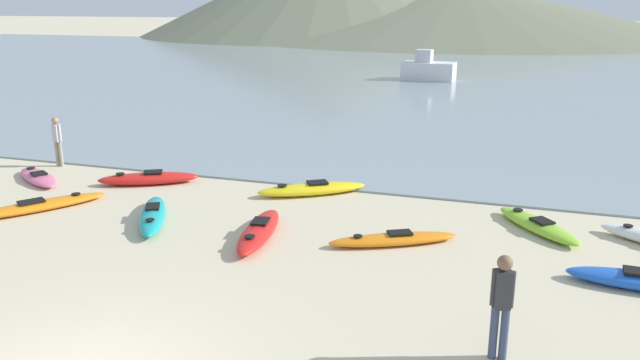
# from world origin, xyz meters

# --- Properties ---
(bay_water) EXTENTS (160.00, 70.00, 0.06)m
(bay_water) POSITION_xyz_m (0.00, 45.62, 0.03)
(bay_water) COLOR gray
(bay_water) RESTS_ON ground_plane
(far_hill_midleft) EXTENTS (73.23, 73.23, 8.40)m
(far_hill_midleft) POSITION_xyz_m (-5.39, 96.79, 4.20)
(far_hill_midleft) COLOR #6B7056
(far_hill_midleft) RESTS_ON ground_plane
(kayak_on_sand_0) EXTENTS (2.96, 2.04, 0.40)m
(kayak_on_sand_0) POSITION_xyz_m (-4.82, 9.43, 0.18)
(kayak_on_sand_0) COLOR red
(kayak_on_sand_0) RESTS_ON ground_plane
(kayak_on_sand_1) EXTENTS (2.91, 1.95, 0.30)m
(kayak_on_sand_1) POSITION_xyz_m (3.20, 6.96, 0.13)
(kayak_on_sand_1) COLOR orange
(kayak_on_sand_1) RESTS_ON ground_plane
(kayak_on_sand_2) EXTENTS (3.05, 2.36, 0.37)m
(kayak_on_sand_2) POSITION_xyz_m (0.20, 10.00, 0.16)
(kayak_on_sand_2) COLOR yellow
(kayak_on_sand_2) RESTS_ON ground_plane
(kayak_on_sand_3) EXTENTS (2.00, 2.92, 0.38)m
(kayak_on_sand_3) POSITION_xyz_m (-2.82, 6.57, 0.17)
(kayak_on_sand_3) COLOR teal
(kayak_on_sand_3) RESTS_ON ground_plane
(kayak_on_sand_4) EXTENTS (2.68, 2.09, 0.29)m
(kayak_on_sand_4) POSITION_xyz_m (-8.24, 8.66, 0.12)
(kayak_on_sand_4) COLOR #E5668C
(kayak_on_sand_4) RESTS_ON ground_plane
(kayak_on_sand_7) EXTENTS (2.28, 2.62, 0.32)m
(kayak_on_sand_7) POSITION_xyz_m (6.31, 8.92, 0.14)
(kayak_on_sand_7) COLOR #8CCC2D
(kayak_on_sand_7) RESTS_ON ground_plane
(kayak_on_sand_8) EXTENTS (1.16, 3.03, 0.38)m
(kayak_on_sand_8) POSITION_xyz_m (0.14, 6.39, 0.17)
(kayak_on_sand_8) COLOR red
(kayak_on_sand_8) RESTS_ON ground_plane
(kayak_on_sand_9) EXTENTS (2.51, 3.31, 0.31)m
(kayak_on_sand_9) POSITION_xyz_m (-6.17, 6.38, 0.13)
(kayak_on_sand_9) COLOR orange
(kayak_on_sand_9) RESTS_ON ground_plane
(person_near_foreground) EXTENTS (0.35, 0.27, 1.71)m
(person_near_foreground) POSITION_xyz_m (5.70, 2.84, 0.98)
(person_near_foreground) COLOR #384260
(person_near_foreground) RESTS_ON ground_plane
(person_near_waterline) EXTENTS (0.34, 0.23, 1.66)m
(person_near_waterline) POSITION_xyz_m (-8.86, 10.35, 0.95)
(person_near_waterline) COLOR gray
(person_near_waterline) RESTS_ON ground_plane
(moored_boat_1) EXTENTS (3.64, 2.11, 2.07)m
(moored_boat_1) POSITION_xyz_m (-0.90, 37.91, 0.79)
(moored_boat_1) COLOR white
(moored_boat_1) RESTS_ON bay_water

